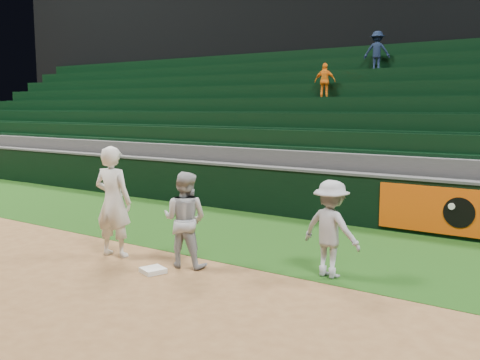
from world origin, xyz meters
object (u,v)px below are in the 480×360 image
base_coach (331,229)px  baserunner (185,219)px  first_baseman (113,202)px  first_base (153,270)px

base_coach → baserunner: bearing=29.1°
base_coach → first_baseman: bearing=24.6°
first_base → base_coach: base_coach is taller
first_baseman → base_coach: bearing=-174.6°
first_baseman → baserunner: bearing=178.2°
first_base → base_coach: bearing=30.3°
first_base → baserunner: size_ratio=0.21×
first_base → base_coach: size_ratio=0.22×
baserunner → base_coach: (2.34, 0.90, -0.03)m
first_base → first_baseman: bearing=165.2°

